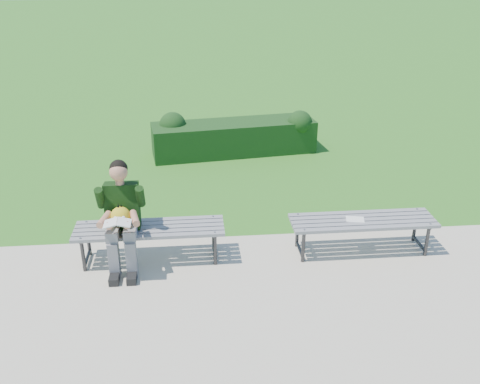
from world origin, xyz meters
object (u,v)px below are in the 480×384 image
paper_sheet (355,219)px  hedge (234,136)px  bench_left (150,231)px  seated_boy (121,214)px  bench_right (363,223)px

paper_sheet → hedge: bearing=107.4°
bench_left → seated_boy: size_ratio=1.37×
hedge → bench_left: 4.02m
hedge → seated_boy: (-1.64, -3.89, 0.38)m
bench_left → seated_boy: 0.43m
bench_left → bench_right: 2.63m
bench_left → seated_boy: (-0.30, -0.09, 0.30)m
hedge → paper_sheet: hedge is taller
hedge → bench_right: bearing=-71.3°
hedge → bench_left: bearing=-109.4°
hedge → bench_left: (-1.34, -3.79, 0.08)m
seated_boy → bench_right: bearing=1.1°
bench_left → seated_boy: bearing=-162.6°
bench_right → seated_boy: 2.95m
bench_left → paper_sheet: bench_left is taller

